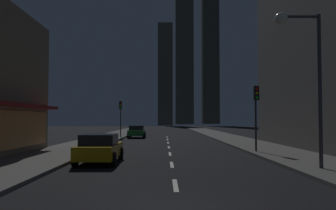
{
  "coord_description": "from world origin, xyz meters",
  "views": [
    {
      "loc": [
        -0.38,
        -8.41,
        2.19
      ],
      "look_at": [
        0.0,
        24.38,
        3.53
      ],
      "focal_mm": 37.21,
      "sensor_mm": 36.0,
      "label": 1
    }
  ],
  "objects_px": {
    "fire_hydrant_far_left": "(94,141)",
    "street_lamp_right": "(300,51)",
    "car_parked_far": "(137,132)",
    "car_parked_near": "(100,148)",
    "traffic_light_near_right": "(256,104)",
    "traffic_light_far_left": "(121,111)"
  },
  "relations": [
    {
      "from": "car_parked_near",
      "to": "fire_hydrant_far_left",
      "type": "xyz_separation_m",
      "value": [
        -2.3,
        10.1,
        -0.29
      ]
    },
    {
      "from": "car_parked_near",
      "to": "car_parked_far",
      "type": "relative_size",
      "value": 1.0
    },
    {
      "from": "car_parked_near",
      "to": "traffic_light_far_left",
      "type": "relative_size",
      "value": 1.01
    },
    {
      "from": "traffic_light_near_right",
      "to": "street_lamp_right",
      "type": "relative_size",
      "value": 0.64
    },
    {
      "from": "fire_hydrant_far_left",
      "to": "street_lamp_right",
      "type": "relative_size",
      "value": 0.1
    },
    {
      "from": "car_parked_far",
      "to": "car_parked_near",
      "type": "bearing_deg",
      "value": -90.0
    },
    {
      "from": "car_parked_far",
      "to": "traffic_light_near_right",
      "type": "xyz_separation_m",
      "value": [
        9.1,
        -19.11,
        2.45
      ]
    },
    {
      "from": "car_parked_far",
      "to": "street_lamp_right",
      "type": "height_order",
      "value": "street_lamp_right"
    },
    {
      "from": "car_parked_far",
      "to": "street_lamp_right",
      "type": "xyz_separation_m",
      "value": [
        8.98,
        -26.63,
        4.33
      ]
    },
    {
      "from": "traffic_light_far_left",
      "to": "street_lamp_right",
      "type": "bearing_deg",
      "value": -67.64
    },
    {
      "from": "car_parked_far",
      "to": "street_lamp_right",
      "type": "relative_size",
      "value": 0.64
    },
    {
      "from": "car_parked_near",
      "to": "traffic_light_far_left",
      "type": "height_order",
      "value": "traffic_light_far_left"
    },
    {
      "from": "fire_hydrant_far_left",
      "to": "street_lamp_right",
      "type": "bearing_deg",
      "value": -49.2
    },
    {
      "from": "car_parked_near",
      "to": "traffic_light_near_right",
      "type": "xyz_separation_m",
      "value": [
        9.1,
        4.55,
        2.45
      ]
    },
    {
      "from": "fire_hydrant_far_left",
      "to": "traffic_light_far_left",
      "type": "xyz_separation_m",
      "value": [
        0.4,
        13.38,
        2.74
      ]
    },
    {
      "from": "fire_hydrant_far_left",
      "to": "traffic_light_far_left",
      "type": "height_order",
      "value": "traffic_light_far_left"
    },
    {
      "from": "traffic_light_near_right",
      "to": "street_lamp_right",
      "type": "height_order",
      "value": "street_lamp_right"
    },
    {
      "from": "fire_hydrant_far_left",
      "to": "traffic_light_near_right",
      "type": "relative_size",
      "value": 0.16
    },
    {
      "from": "fire_hydrant_far_left",
      "to": "traffic_light_near_right",
      "type": "height_order",
      "value": "traffic_light_near_right"
    },
    {
      "from": "car_parked_near",
      "to": "traffic_light_near_right",
      "type": "bearing_deg",
      "value": 26.57
    },
    {
      "from": "fire_hydrant_far_left",
      "to": "traffic_light_near_right",
      "type": "xyz_separation_m",
      "value": [
        11.4,
        -5.55,
        2.74
      ]
    },
    {
      "from": "car_parked_near",
      "to": "street_lamp_right",
      "type": "bearing_deg",
      "value": -18.31
    }
  ]
}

